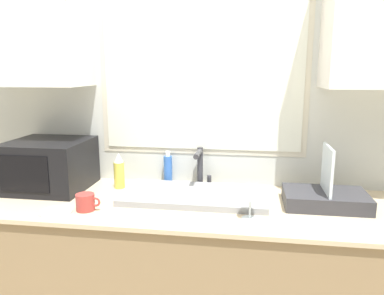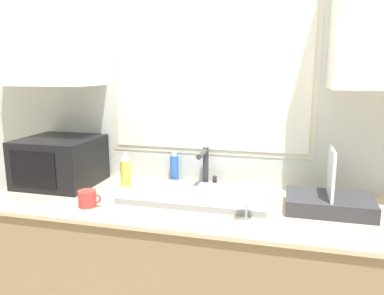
% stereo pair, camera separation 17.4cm
% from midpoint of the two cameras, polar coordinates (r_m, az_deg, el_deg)
% --- Properties ---
extents(countertop, '(2.12, 0.68, 0.90)m').
position_cam_midpoint_polar(countertop, '(2.04, 2.79, -20.29)').
color(countertop, '#8C7251').
rests_on(countertop, ground_plane).
extents(wall_back, '(6.00, 0.38, 2.60)m').
position_cam_midpoint_polar(wall_back, '(2.05, 4.88, 8.52)').
color(wall_back, silver).
rests_on(wall_back, ground_plane).
extents(sink_basin, '(0.72, 0.37, 0.03)m').
position_cam_midpoint_polar(sink_basin, '(1.90, 3.36, -7.32)').
color(sink_basin, gray).
rests_on(sink_basin, countertop).
extents(faucet, '(0.08, 0.18, 0.22)m').
position_cam_midpoint_polar(faucet, '(2.04, 4.56, -2.56)').
color(faucet, '#333338').
rests_on(faucet, countertop).
extents(microwave, '(0.41, 0.39, 0.26)m').
position_cam_midpoint_polar(microwave, '(2.20, -17.35, -2.04)').
color(microwave, black).
rests_on(microwave, countertop).
extents(dish_rack, '(0.38, 0.25, 0.29)m').
position_cam_midpoint_polar(dish_rack, '(1.86, 22.73, -7.62)').
color(dish_rack, '#333338').
rests_on(dish_rack, countertop).
extents(spray_bottle, '(0.06, 0.06, 0.19)m').
position_cam_midpoint_polar(spray_bottle, '(2.09, -7.76, -3.35)').
color(spray_bottle, '#D8CC4C').
rests_on(spray_bottle, countertop).
extents(soap_bottle, '(0.05, 0.05, 0.19)m').
position_cam_midpoint_polar(soap_bottle, '(2.13, -0.37, -3.23)').
color(soap_bottle, blue).
rests_on(soap_bottle, countertop).
extents(mug_near_sink, '(0.12, 0.09, 0.08)m').
position_cam_midpoint_polar(mug_near_sink, '(1.82, -13.02, -7.63)').
color(mug_near_sink, '#A53833').
rests_on(mug_near_sink, countertop).
extents(wine_glass, '(0.08, 0.08, 0.16)m').
position_cam_midpoint_polar(wine_glass, '(1.61, 11.45, -6.98)').
color(wine_glass, silver).
rests_on(wine_glass, countertop).
extents(small_plate, '(0.14, 0.14, 0.01)m').
position_cam_midpoint_polar(small_plate, '(1.84, -17.08, -8.73)').
color(small_plate, silver).
rests_on(small_plate, countertop).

